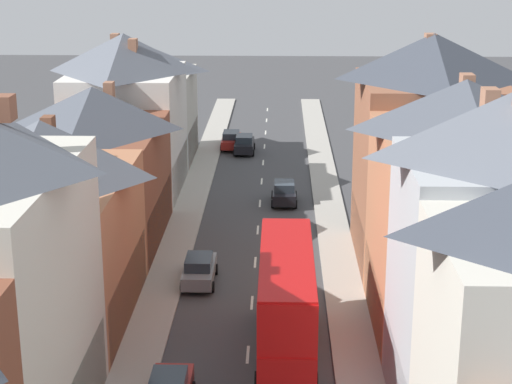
{
  "coord_description": "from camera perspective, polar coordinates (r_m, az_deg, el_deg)",
  "views": [
    {
      "loc": [
        1.43,
        -12.65,
        19.06
      ],
      "look_at": [
        -0.17,
        43.88,
        2.12
      ],
      "focal_mm": 60.0,
      "sensor_mm": 36.0,
      "label": 1
    }
  ],
  "objects": [
    {
      "name": "car_near_silver",
      "position": [
        63.37,
        1.89,
        -0.03
      ],
      "size": [
        1.9,
        3.89,
        1.7
      ],
      "color": "black",
      "rests_on": "ground"
    },
    {
      "name": "double_decker_bus_lead",
      "position": [
        39.59,
        2.02,
        -7.56
      ],
      "size": [
        2.74,
        10.8,
        5.3
      ],
      "color": "#B70F0F",
      "rests_on": "ground"
    },
    {
      "name": "pavement_left",
      "position": [
        54.48,
        -5.37,
        -3.8
      ],
      "size": [
        2.2,
        104.0,
        0.14
      ],
      "primitive_type": "cube",
      "color": "#A8A399",
      "rests_on": "ground"
    },
    {
      "name": "pavement_right",
      "position": [
        54.21,
        5.42,
        -3.91
      ],
      "size": [
        2.2,
        104.0,
        0.14
      ],
      "primitive_type": "cube",
      "color": "#A8A399",
      "rests_on": "ground"
    },
    {
      "name": "car_near_blue",
      "position": [
        78.34,
        -0.78,
        3.23
      ],
      "size": [
        1.9,
        4.2,
        1.69
      ],
      "color": "black",
      "rests_on": "ground"
    },
    {
      "name": "car_parked_right_a",
      "position": [
        49.06,
        -3.81,
        -5.17
      ],
      "size": [
        1.9,
        4.29,
        1.66
      ],
      "color": "gray",
      "rests_on": "ground"
    },
    {
      "name": "centre_line_dashes",
      "position": [
        52.26,
        -0.05,
        -4.71
      ],
      "size": [
        0.14,
        97.8,
        0.01
      ],
      "color": "silver",
      "rests_on": "ground"
    },
    {
      "name": "terrace_row_left",
      "position": [
        42.46,
        -14.35,
        -2.06
      ],
      "size": [
        8.0,
        76.62,
        13.62
      ],
      "color": "brown",
      "rests_on": "ground"
    },
    {
      "name": "car_parked_left_b",
      "position": [
        80.1,
        -1.66,
        3.51
      ],
      "size": [
        1.9,
        4.4,
        1.63
      ],
      "color": "maroon",
      "rests_on": "ground"
    }
  ]
}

